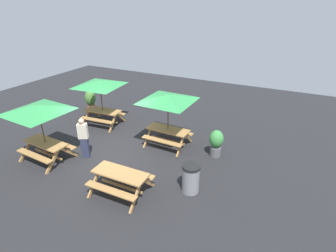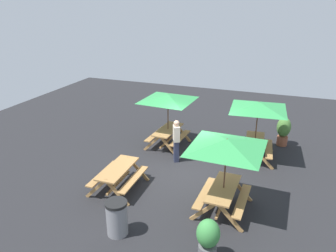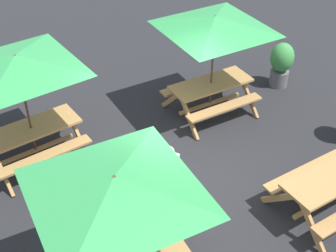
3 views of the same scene
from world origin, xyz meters
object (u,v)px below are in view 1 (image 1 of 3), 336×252
at_px(picnic_table_1, 168,102).
at_px(trash_bin_gray, 191,178).
at_px(potted_plant_0, 91,100).
at_px(person_standing, 84,137).
at_px(picnic_table_3, 121,178).
at_px(picnic_table_0, 100,86).
at_px(picnic_table_2, 38,113).
at_px(potted_plant_1, 216,142).

relative_size(picnic_table_1, trash_bin_gray, 2.88).
bearing_deg(potted_plant_0, person_standing, -51.62).
bearing_deg(picnic_table_1, trash_bin_gray, -48.50).
distance_m(trash_bin_gray, person_standing, 4.52).
bearing_deg(picnic_table_3, trash_bin_gray, 26.82).
bearing_deg(picnic_table_0, picnic_table_2, -92.66).
relative_size(picnic_table_1, potted_plant_1, 2.53).
bearing_deg(person_standing, picnic_table_1, 14.95).
xyz_separation_m(picnic_table_1, potted_plant_1, (2.09, 0.06, -1.37)).
bearing_deg(person_standing, picnic_table_0, 87.79).
xyz_separation_m(picnic_table_2, potted_plant_0, (-1.77, 4.55, -1.30)).
height_order(picnic_table_2, picnic_table_3, picnic_table_2).
bearing_deg(trash_bin_gray, picnic_table_1, 129.76).
distance_m(picnic_table_1, person_standing, 3.58).
bearing_deg(potted_plant_0, picnic_table_3, -41.69).
distance_m(picnic_table_2, potted_plant_1, 6.75).
xyz_separation_m(picnic_table_1, picnic_table_2, (-3.72, -3.10, 0.00)).
bearing_deg(potted_plant_1, picnic_table_2, -151.49).
bearing_deg(potted_plant_1, picnic_table_3, -120.65).
relative_size(picnic_table_1, picnic_table_3, 1.55).
height_order(picnic_table_0, potted_plant_1, picnic_table_0).
relative_size(picnic_table_0, trash_bin_gray, 2.88).
bearing_deg(potted_plant_0, picnic_table_0, -31.00).
bearing_deg(trash_bin_gray, picnic_table_3, -152.37).
distance_m(picnic_table_2, person_standing, 1.82).
distance_m(picnic_table_2, picnic_table_3, 4.01).
xyz_separation_m(potted_plant_1, person_standing, (-4.59, -2.37, 0.27)).
relative_size(picnic_table_2, picnic_table_3, 1.55).
height_order(picnic_table_1, potted_plant_0, picnic_table_1).
height_order(picnic_table_3, potted_plant_1, potted_plant_1).
bearing_deg(picnic_table_2, picnic_table_1, 43.45).
bearing_deg(trash_bin_gray, person_standing, 178.80).
bearing_deg(picnic_table_2, person_standing, 36.57).
relative_size(picnic_table_0, picnic_table_1, 1.00).
distance_m(picnic_table_1, potted_plant_0, 5.82).
bearing_deg(picnic_table_3, picnic_table_1, 89.45).
xyz_separation_m(trash_bin_gray, person_standing, (-4.51, 0.09, 0.39)).
bearing_deg(potted_plant_1, trash_bin_gray, -92.06).
bearing_deg(potted_plant_0, trash_bin_gray, -27.26).
bearing_deg(picnic_table_3, potted_plant_0, 137.50).
distance_m(picnic_table_0, person_standing, 3.26).
height_order(picnic_table_2, person_standing, picnic_table_2).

